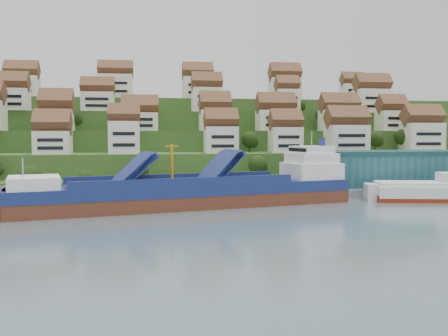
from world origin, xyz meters
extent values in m
plane|color=slate|center=(0.00, 0.00, 0.00)|extent=(300.00, 300.00, 0.00)
cube|color=gray|center=(20.00, 15.00, 1.10)|extent=(180.00, 14.00, 2.20)
cube|color=#2D4C1E|center=(0.00, 86.00, 2.00)|extent=(260.00, 128.00, 4.00)
cube|color=#2D4C1E|center=(0.00, 91.00, 5.50)|extent=(260.00, 118.00, 11.00)
cube|color=#2D4C1E|center=(0.00, 99.00, 9.00)|extent=(260.00, 102.00, 18.00)
cube|color=#2D4C1E|center=(0.00, 107.00, 12.50)|extent=(260.00, 86.00, 25.00)
cube|color=#2D4C1E|center=(0.00, 116.00, 15.50)|extent=(260.00, 68.00, 31.00)
cube|color=white|center=(-47.49, 38.45, 14.41)|extent=(10.21, 8.57, 6.82)
cube|color=white|center=(-26.62, 37.21, 15.89)|extent=(9.12, 7.03, 9.79)
cube|color=white|center=(2.88, 37.71, 15.10)|extent=(9.93, 7.62, 8.21)
cube|color=white|center=(23.97, 38.96, 15.05)|extent=(9.69, 7.73, 8.10)
cube|color=white|center=(44.09, 37.66, 15.40)|extent=(12.73, 8.26, 8.80)
cube|color=white|center=(72.39, 40.80, 15.80)|extent=(12.60, 8.31, 9.60)
cube|color=white|center=(-48.65, 53.15, 21.43)|extent=(10.26, 8.98, 6.86)
cube|color=white|center=(-21.99, 55.10, 21.03)|extent=(11.81, 7.90, 6.06)
cube|color=white|center=(3.17, 52.77, 21.50)|extent=(10.07, 8.56, 6.99)
cube|color=white|center=(25.45, 56.57, 21.63)|extent=(13.02, 8.36, 7.26)
cube|color=white|center=(48.10, 54.04, 21.69)|extent=(13.07, 8.18, 7.39)
cube|color=white|center=(68.94, 55.72, 21.66)|extent=(9.50, 8.04, 7.32)
cube|color=white|center=(-65.36, 67.53, 28.79)|extent=(10.24, 7.86, 7.58)
cube|color=white|center=(-37.02, 69.75, 28.44)|extent=(11.43, 7.30, 6.89)
cube|color=white|center=(2.40, 68.98, 29.45)|extent=(10.73, 7.79, 8.91)
cube|color=white|center=(33.38, 69.71, 29.40)|extent=(8.55, 7.14, 8.80)
cube|color=white|center=(68.98, 71.94, 29.74)|extent=(13.45, 8.47, 9.48)
cube|color=white|center=(-67.38, 90.03, 35.18)|extent=(12.25, 8.03, 8.37)
cube|color=white|center=(-31.65, 88.89, 35.72)|extent=(13.21, 7.51, 9.43)
cube|color=white|center=(1.15, 88.87, 35.49)|extent=(11.91, 8.15, 8.97)
cube|color=white|center=(37.80, 88.34, 35.52)|extent=(12.40, 8.73, 9.05)
cube|color=white|center=(69.63, 92.38, 34.78)|extent=(9.71, 7.05, 7.57)
ellipsoid|color=#223712|center=(11.88, 26.11, 8.01)|extent=(5.54, 5.54, 5.54)
ellipsoid|color=#223712|center=(-22.91, 26.29, 7.50)|extent=(5.92, 5.92, 5.92)
ellipsoid|color=#223712|center=(56.69, 43.11, 15.37)|extent=(5.34, 5.34, 5.34)
ellipsoid|color=#223712|center=(66.54, 43.11, 15.88)|extent=(5.48, 5.48, 5.48)
ellipsoid|color=#223712|center=(13.24, 43.66, 15.08)|extent=(5.27, 5.27, 5.27)
ellipsoid|color=#223712|center=(43.80, 59.83, 24.12)|extent=(5.07, 5.07, 5.07)
ellipsoid|color=#223712|center=(-54.39, 59.38, 21.40)|extent=(5.28, 5.28, 5.28)
ellipsoid|color=#223712|center=(-44.11, 57.97, 22.65)|extent=(5.29, 5.29, 5.29)
ellipsoid|color=#223712|center=(35.46, 75.94, 30.25)|extent=(5.31, 5.31, 5.31)
ellipsoid|color=#223712|center=(39.83, 73.97, 28.24)|extent=(4.43, 4.43, 4.43)
ellipsoid|color=#223712|center=(-50.06, 19.00, 5.68)|extent=(6.43, 6.43, 6.43)
ellipsoid|color=#223712|center=(-36.10, 19.00, 5.36)|extent=(4.11, 4.11, 4.11)
cube|color=#22565C|center=(52.00, 17.00, 7.20)|extent=(60.00, 15.00, 10.00)
cylinder|color=gray|center=(18.00, 10.00, 6.20)|extent=(0.16, 0.16, 8.00)
cube|color=maroon|center=(18.60, 10.00, 9.80)|extent=(1.20, 0.05, 0.80)
cube|color=white|center=(-54.00, 11.50, 2.10)|extent=(2.40, 2.20, 2.20)
cube|color=brown|center=(-10.60, -0.99, 1.00)|extent=(80.13, 28.35, 5.08)
cube|color=navy|center=(-10.60, -0.99, 4.37)|extent=(80.16, 28.47, 2.64)
cube|color=white|center=(-43.43, -7.94, 6.92)|extent=(12.35, 13.45, 2.64)
cube|color=#262628|center=(-12.59, -1.41, 5.70)|extent=(51.90, 20.67, 0.31)
cube|color=navy|center=(-23.53, -3.73, 9.15)|extent=(9.78, 12.56, 7.03)
cube|color=navy|center=(-3.63, 0.48, 9.15)|extent=(9.40, 12.48, 7.43)
cylinder|color=gold|center=(-14.58, -1.84, 10.17)|extent=(0.84, 0.84, 9.15)
cube|color=white|center=(21.24, 5.74, 7.63)|extent=(14.34, 13.87, 4.07)
cube|color=white|center=(21.24, 5.74, 10.88)|extent=(12.10, 12.25, 2.54)
cube|color=white|center=(21.24, 5.74, 13.02)|extent=(9.85, 10.64, 1.83)
cylinder|color=navy|center=(24.23, 6.37, 14.95)|extent=(1.93, 1.93, 2.24)
cube|color=maroon|center=(50.49, 0.66, 0.54)|extent=(28.20, 15.08, 2.32)
cube|color=white|center=(50.49, 0.66, 2.50)|extent=(28.22, 15.17, 2.85)
cube|color=white|center=(50.49, 0.66, 4.28)|extent=(26.69, 13.84, 1.07)
camera|label=1|loc=(-20.79, -115.70, 17.19)|focal=40.00mm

